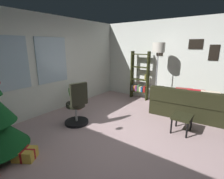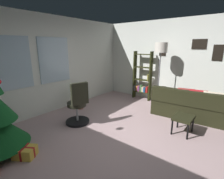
# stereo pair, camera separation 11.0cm
# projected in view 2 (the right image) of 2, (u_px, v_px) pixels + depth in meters

# --- Properties ---
(ground_plane) EXTENTS (5.50, 5.17, 0.10)m
(ground_plane) POSITION_uv_depth(u_px,v_px,m) (130.00, 144.00, 3.24)
(ground_plane) COLOR #B19395
(wall_back_with_windows) EXTENTS (5.50, 0.12, 2.59)m
(wall_back_with_windows) POSITION_uv_depth(u_px,v_px,m) (49.00, 65.00, 4.47)
(wall_back_with_windows) COLOR silver
(wall_back_with_windows) RESTS_ON ground_plane
(wall_right_with_frames) EXTENTS (0.12, 5.17, 2.59)m
(wall_right_with_frames) POSITION_uv_depth(u_px,v_px,m) (181.00, 63.00, 5.01)
(wall_right_with_frames) COLOR silver
(wall_right_with_frames) RESTS_ON ground_plane
(couch) EXTENTS (1.72, 2.14, 0.78)m
(couch) POSITION_uv_depth(u_px,v_px,m) (201.00, 107.00, 4.29)
(couch) COLOR black
(couch) RESTS_ON ground_plane
(footstool) EXTENTS (0.45, 0.37, 0.38)m
(footstool) POSITION_uv_depth(u_px,v_px,m) (183.00, 119.00, 3.46)
(footstool) COLOR black
(footstool) RESTS_ON ground_plane
(gift_box_gold) EXTENTS (0.39, 0.41, 0.19)m
(gift_box_gold) POSITION_uv_depth(u_px,v_px,m) (25.00, 152.00, 2.76)
(gift_box_gold) COLOR gold
(gift_box_gold) RESTS_ON ground_plane
(office_chair) EXTENTS (0.56, 0.56, 1.02)m
(office_chair) POSITION_uv_depth(u_px,v_px,m) (78.00, 108.00, 3.87)
(office_chair) COLOR black
(office_chair) RESTS_ON ground_plane
(bookshelf) EXTENTS (0.18, 0.64, 1.63)m
(bookshelf) POSITION_uv_depth(u_px,v_px,m) (142.00, 79.00, 5.66)
(bookshelf) COLOR black
(bookshelf) RESTS_ON ground_plane
(floor_lamp) EXTENTS (0.36, 0.36, 1.90)m
(floor_lamp) POSITION_uv_depth(u_px,v_px,m) (161.00, 53.00, 4.72)
(floor_lamp) COLOR slate
(floor_lamp) RESTS_ON ground_plane
(potted_plant) EXTENTS (0.43, 0.46, 0.66)m
(potted_plant) POSITION_uv_depth(u_px,v_px,m) (79.00, 98.00, 4.88)
(potted_plant) COLOR brown
(potted_plant) RESTS_ON ground_plane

